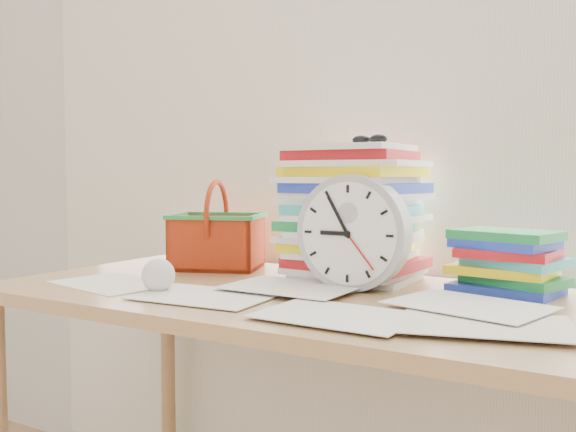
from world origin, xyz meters
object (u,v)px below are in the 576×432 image
Objects in this scene: paper_stack at (352,212)px; book_stack at (509,261)px; desk at (298,324)px; basket at (217,225)px; clock at (353,233)px.

paper_stack is 1.40× the size of book_stack.
desk is 0.48m from book_stack.
book_stack is at bearing -18.18° from basket.
paper_stack is at bearing 116.50° from clock.
book_stack is at bearing 1.09° from paper_stack.
paper_stack reaches higher than basket.
paper_stack is 1.28× the size of clock.
clock is (0.07, -0.14, -0.04)m from paper_stack.
paper_stack is 0.16m from clock.
book_stack is 0.77m from basket.
desk is 4.21× the size of paper_stack.
desk is 0.32m from paper_stack.
book_stack is at bearing 28.66° from desk.
book_stack is (0.31, 0.15, -0.06)m from clock.
desk is 0.24m from clock.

